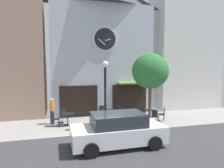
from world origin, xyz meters
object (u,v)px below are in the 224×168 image
object	(u,v)px
cafe_chair_near_tree	(102,111)
cafe_chair_left_end	(64,114)
cafe_chair_by_entrance	(139,113)
cafe_table_center_left	(150,113)
cafe_chair_near_lamp	(163,113)
street_tree	(150,71)
parked_car_white	(118,130)
cafe_chair_facing_street	(118,112)
cafe_chair_under_awning	(55,118)
pedestrian_orange	(52,111)
cafe_chair_curbside	(154,116)
cafe_table_leftmost	(108,113)
street_lamp	(105,95)
cafe_table_rightmost	(68,117)

from	to	relation	value
cafe_chair_near_tree	cafe_chair_left_end	bearing A→B (deg)	-170.97
cafe_chair_near_tree	cafe_chair_by_entrance	xyz separation A→B (m)	(2.29, -1.36, 0.00)
cafe_table_center_left	cafe_chair_near_tree	world-z (taller)	cafe_chair_near_tree
cafe_chair_near_tree	cafe_chair_near_lamp	bearing A→B (deg)	-24.52
street_tree	parked_car_white	size ratio (longest dim) A/B	1.04
cafe_chair_near_tree	cafe_chair_by_entrance	distance (m)	2.66
street_tree	cafe_chair_near_lamp	world-z (taller)	street_tree
cafe_chair_facing_street	cafe_chair_under_awning	world-z (taller)	same
pedestrian_orange	cafe_chair_curbside	bearing A→B (deg)	-14.01
cafe_chair_under_awning	cafe_chair_near_tree	size ratio (longest dim) A/B	1.00
cafe_chair_facing_street	cafe_chair_near_tree	size ratio (longest dim) A/B	1.00
cafe_chair_by_entrance	parked_car_white	distance (m)	4.63
street_tree	cafe_table_leftmost	size ratio (longest dim) A/B	5.83
cafe_chair_near_tree	pedestrian_orange	xyz separation A→B (m)	(-3.39, -0.62, 0.33)
street_lamp	cafe_chair_near_tree	size ratio (longest dim) A/B	4.45
cafe_table_center_left	cafe_chair_near_tree	bearing A→B (deg)	155.51
cafe_table_rightmost	cafe_chair_curbside	world-z (taller)	cafe_chair_curbside
cafe_chair_near_tree	parked_car_white	distance (m)	5.19
parked_car_white	cafe_chair_left_end	bearing A→B (deg)	116.10
cafe_table_center_left	cafe_table_rightmost	bearing A→B (deg)	178.07
cafe_chair_facing_street	street_lamp	bearing A→B (deg)	-123.86
cafe_chair_facing_street	cafe_chair_near_lamp	xyz separation A→B (m)	(2.79, -1.23, 0.00)
cafe_table_leftmost	pedestrian_orange	world-z (taller)	pedestrian_orange
street_tree	pedestrian_orange	distance (m)	6.69
cafe_table_leftmost	cafe_chair_near_lamp	world-z (taller)	cafe_chair_near_lamp
cafe_chair_facing_street	cafe_chair_near_tree	distance (m)	1.17
cafe_table_leftmost	cafe_chair_facing_street	distance (m)	0.83
cafe_chair_near_tree	cafe_table_center_left	bearing A→B (deg)	-24.49
cafe_chair_near_tree	parked_car_white	world-z (taller)	parked_car_white
street_lamp	cafe_chair_curbside	world-z (taller)	street_lamp
cafe_table_leftmost	cafe_chair_facing_street	xyz separation A→B (m)	(0.79, 0.26, -0.03)
cafe_chair_facing_street	cafe_chair_near_lamp	size ratio (longest dim) A/B	1.00
cafe_table_leftmost	cafe_chair_near_tree	world-z (taller)	cafe_chair_near_tree
cafe_table_rightmost	cafe_chair_left_end	distance (m)	0.82
cafe_chair_under_awning	cafe_table_center_left	bearing A→B (deg)	-1.98
parked_car_white	cafe_table_center_left	bearing A→B (deg)	47.85
cafe_table_center_left	cafe_chair_by_entrance	distance (m)	0.79
cafe_table_leftmost	cafe_chair_facing_street	world-z (taller)	cafe_chair_facing_street
cafe_chair_left_end	cafe_chair_facing_street	distance (m)	3.71
street_lamp	parked_car_white	bearing A→B (deg)	-89.62
cafe_table_rightmost	parked_car_white	bearing A→B (deg)	-61.88
cafe_table_leftmost	cafe_chair_by_entrance	xyz separation A→B (m)	(2.03, -0.58, -0.03)
cafe_table_leftmost	pedestrian_orange	bearing A→B (deg)	177.44
cafe_chair_near_tree	pedestrian_orange	world-z (taller)	pedestrian_orange
cafe_chair_curbside	pedestrian_orange	world-z (taller)	pedestrian_orange
cafe_chair_curbside	parked_car_white	size ratio (longest dim) A/B	0.21
pedestrian_orange	cafe_chair_facing_street	bearing A→B (deg)	1.28
street_lamp	cafe_chair_near_lamp	distance (m)	4.53
street_lamp	cafe_chair_curbside	bearing A→B (deg)	6.69
cafe_table_rightmost	cafe_chair_curbside	bearing A→B (deg)	-10.38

